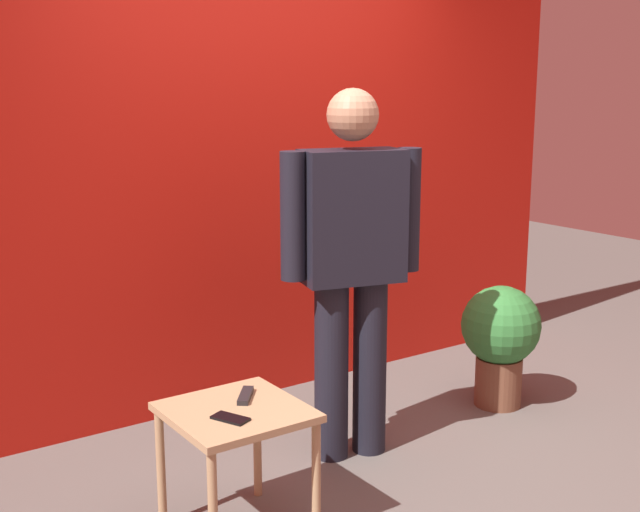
{
  "coord_description": "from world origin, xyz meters",
  "views": [
    {
      "loc": [
        -2.35,
        -2.51,
        1.79
      ],
      "look_at": [
        -0.22,
        0.55,
        1.0
      ],
      "focal_mm": 46.16,
      "sensor_mm": 36.0,
      "label": 1
    }
  ],
  "objects_px": {
    "potted_plant": "(500,335)",
    "side_table": "(236,428)",
    "standing_person": "(352,257)",
    "tv_remote": "(246,396)",
    "cell_phone": "(230,418)"
  },
  "relations": [
    {
      "from": "cell_phone",
      "to": "tv_remote",
      "type": "relative_size",
      "value": 0.85
    },
    {
      "from": "standing_person",
      "to": "tv_remote",
      "type": "bearing_deg",
      "value": -160.48
    },
    {
      "from": "tv_remote",
      "to": "standing_person",
      "type": "bearing_deg",
      "value": 58.0
    },
    {
      "from": "standing_person",
      "to": "cell_phone",
      "type": "relative_size",
      "value": 12.24
    },
    {
      "from": "tv_remote",
      "to": "cell_phone",
      "type": "bearing_deg",
      "value": -96.27
    },
    {
      "from": "standing_person",
      "to": "side_table",
      "type": "height_order",
      "value": "standing_person"
    },
    {
      "from": "potted_plant",
      "to": "side_table",
      "type": "bearing_deg",
      "value": -169.46
    },
    {
      "from": "side_table",
      "to": "tv_remote",
      "type": "bearing_deg",
      "value": 40.7
    },
    {
      "from": "standing_person",
      "to": "tv_remote",
      "type": "distance_m",
      "value": 0.89
    },
    {
      "from": "tv_remote",
      "to": "potted_plant",
      "type": "relative_size",
      "value": 0.25
    },
    {
      "from": "standing_person",
      "to": "tv_remote",
      "type": "relative_size",
      "value": 10.37
    },
    {
      "from": "standing_person",
      "to": "cell_phone",
      "type": "distance_m",
      "value": 1.07
    },
    {
      "from": "tv_remote",
      "to": "potted_plant",
      "type": "distance_m",
      "value": 1.81
    },
    {
      "from": "standing_person",
      "to": "side_table",
      "type": "bearing_deg",
      "value": -157.78
    },
    {
      "from": "side_table",
      "to": "potted_plant",
      "type": "xyz_separation_m",
      "value": [
        1.87,
        0.35,
        -0.05
      ]
    }
  ]
}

